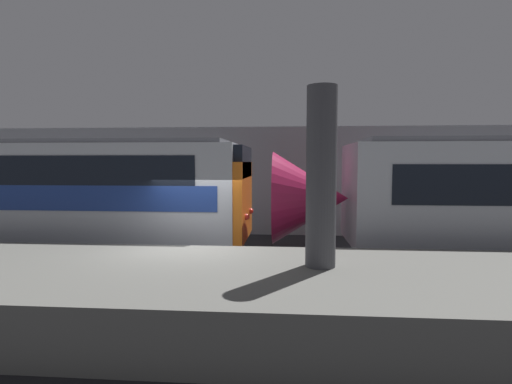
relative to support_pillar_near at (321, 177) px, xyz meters
The scene contains 4 objects.
ground_plane 4.33m from the support_pillar_near, 150.73° to the left, with size 120.00×120.00×0.00m, color black.
platform 3.70m from the support_pillar_near, behind, with size 40.00×4.10×1.00m.
station_rear_barrier 9.20m from the support_pillar_near, 108.82° to the left, with size 50.00×0.15×4.38m.
support_pillar_near is the anchor object (origin of this frame).
Camera 1 is at (2.35, -9.16, 2.97)m, focal length 28.00 mm.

